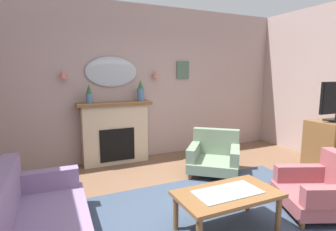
% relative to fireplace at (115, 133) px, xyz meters
% --- Properties ---
extents(floor, '(7.00, 6.77, 0.10)m').
position_rel_fireplace_xyz_m(floor, '(0.77, -2.72, -0.62)').
color(floor, brown).
rests_on(floor, ground).
extents(wall_back, '(7.00, 0.10, 2.99)m').
position_rel_fireplace_xyz_m(wall_back, '(0.77, 0.22, 0.92)').
color(wall_back, '#B29993').
rests_on(wall_back, ground).
extents(patterned_rug, '(3.20, 2.40, 0.01)m').
position_rel_fireplace_xyz_m(patterned_rug, '(0.77, -2.52, -0.56)').
color(patterned_rug, '#38475B').
rests_on(patterned_rug, ground).
extents(fireplace, '(1.36, 0.36, 1.16)m').
position_rel_fireplace_xyz_m(fireplace, '(0.00, 0.00, 0.00)').
color(fireplace, beige).
rests_on(fireplace, ground).
extents(mantel_vase_left, '(0.12, 0.12, 0.33)m').
position_rel_fireplace_xyz_m(mantel_vase_left, '(-0.45, -0.03, 0.74)').
color(mantel_vase_left, '#4C7093').
rests_on(mantel_vase_left, fireplace).
extents(mantel_vase_centre, '(0.14, 0.14, 0.40)m').
position_rel_fireplace_xyz_m(mantel_vase_centre, '(0.50, -0.03, 0.76)').
color(mantel_vase_centre, '#4C7093').
rests_on(mantel_vase_centre, fireplace).
extents(wall_mirror, '(0.96, 0.06, 0.56)m').
position_rel_fireplace_xyz_m(wall_mirror, '(0.00, 0.14, 1.14)').
color(wall_mirror, '#B2BCC6').
extents(wall_sconce_left, '(0.14, 0.14, 0.14)m').
position_rel_fireplace_xyz_m(wall_sconce_left, '(-0.85, 0.09, 1.09)').
color(wall_sconce_left, '#D17066').
extents(wall_sconce_right, '(0.14, 0.14, 0.14)m').
position_rel_fireplace_xyz_m(wall_sconce_right, '(0.85, 0.09, 1.09)').
color(wall_sconce_right, '#D17066').
extents(framed_picture, '(0.28, 0.03, 0.36)m').
position_rel_fireplace_xyz_m(framed_picture, '(1.50, 0.15, 1.18)').
color(framed_picture, '#4C6B56').
extents(coffee_table, '(1.10, 0.60, 0.45)m').
position_rel_fireplace_xyz_m(coffee_table, '(0.53, -2.71, -0.19)').
color(coffee_table, brown).
rests_on(coffee_table, ground).
extents(floral_couch, '(0.91, 1.74, 0.76)m').
position_rel_fireplace_xyz_m(floral_couch, '(-1.34, -2.22, -0.25)').
color(floral_couch, gray).
rests_on(floral_couch, ground).
extents(armchair_beside_couch, '(1.14, 1.14, 0.71)m').
position_rel_fireplace_xyz_m(armchair_beside_couch, '(1.41, -1.20, -0.27)').
color(armchair_beside_couch, gray).
rests_on(armchair_beside_couch, ground).
extents(armchair_by_coffee_table, '(1.07, 1.06, 0.71)m').
position_rel_fireplace_xyz_m(armchair_by_coffee_table, '(1.84, -2.88, -0.27)').
color(armchair_by_coffee_table, '#934C51').
rests_on(armchair_by_coffee_table, ground).
extents(tv_cabinet, '(0.80, 0.57, 0.90)m').
position_rel_fireplace_xyz_m(tv_cabinet, '(3.22, -2.04, -0.12)').
color(tv_cabinet, brown).
rests_on(tv_cabinet, ground).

